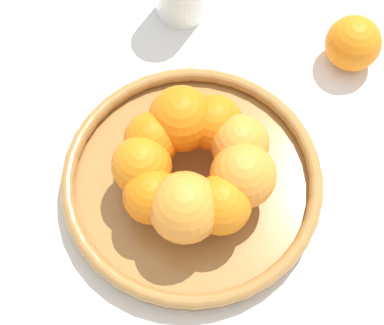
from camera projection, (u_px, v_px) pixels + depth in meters
ground_plane at (192, 187)px, 0.82m from camera, size 4.00×4.00×0.00m
fruit_bowl at (192, 181)px, 0.80m from camera, size 0.33×0.33×0.03m
orange_pile at (194, 164)px, 0.75m from camera, size 0.19×0.19×0.08m
stray_orange at (353, 43)px, 0.87m from camera, size 0.08×0.08×0.08m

